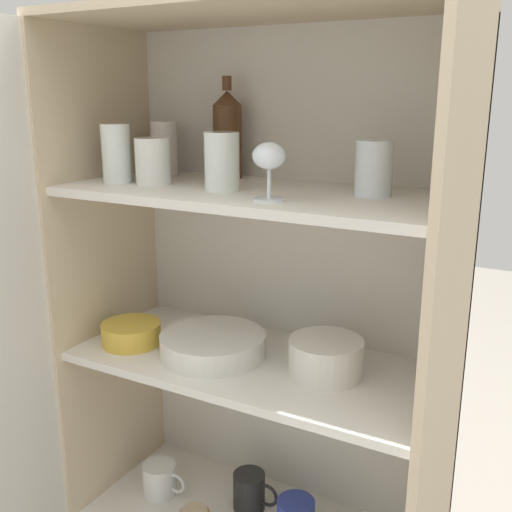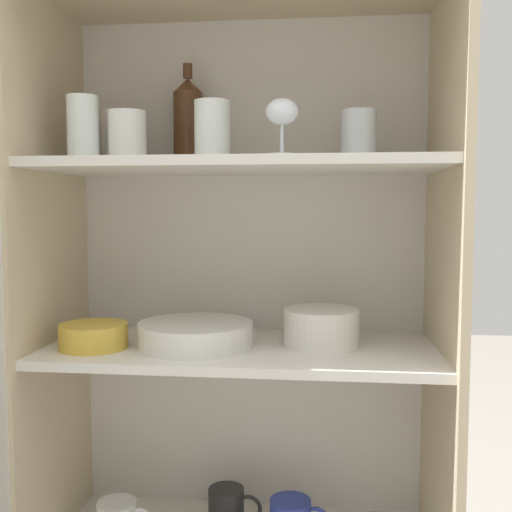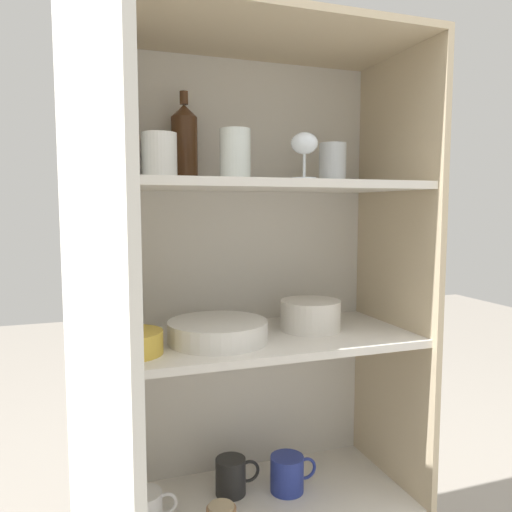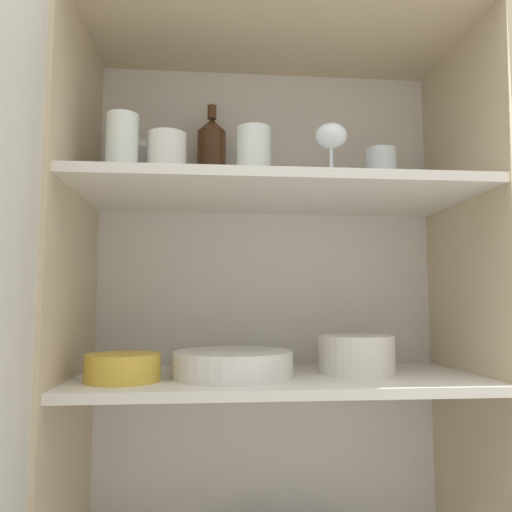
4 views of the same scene
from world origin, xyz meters
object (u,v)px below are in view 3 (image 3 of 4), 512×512
object	(u,v)px
mixing_bowl_large	(311,314)
coffee_mug_primary	(232,476)
plate_stack_white	(218,331)
wine_bottle	(184,143)
serving_bowl_small	(131,342)

from	to	relation	value
mixing_bowl_large	coffee_mug_primary	distance (m)	0.51
mixing_bowl_large	plate_stack_white	bearing A→B (deg)	-172.48
plate_stack_white	coffee_mug_primary	bearing A→B (deg)	53.93
wine_bottle	plate_stack_white	world-z (taller)	wine_bottle
wine_bottle	serving_bowl_small	world-z (taller)	wine_bottle
plate_stack_white	mixing_bowl_large	xyz separation A→B (m)	(0.27, 0.04, 0.02)
plate_stack_white	mixing_bowl_large	distance (m)	0.28
plate_stack_white	serving_bowl_small	size ratio (longest dim) A/B	1.71
wine_bottle	plate_stack_white	size ratio (longest dim) A/B	0.96
mixing_bowl_large	coffee_mug_primary	bearing A→B (deg)	169.24
serving_bowl_small	coffee_mug_primary	xyz separation A→B (m)	(0.27, 0.12, -0.44)
plate_stack_white	coffee_mug_primary	distance (m)	0.45
plate_stack_white	serving_bowl_small	bearing A→B (deg)	-169.84
wine_bottle	plate_stack_white	distance (m)	0.51
wine_bottle	plate_stack_white	bearing A→B (deg)	-73.02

